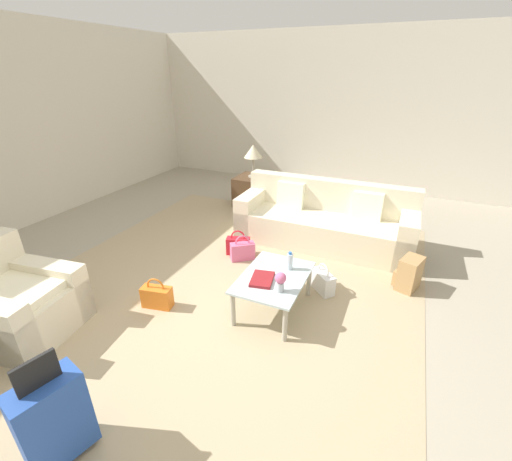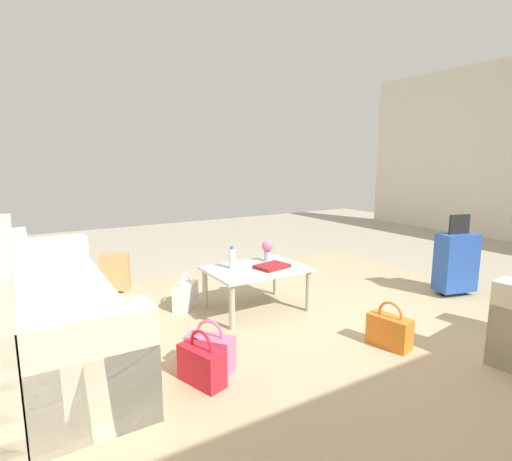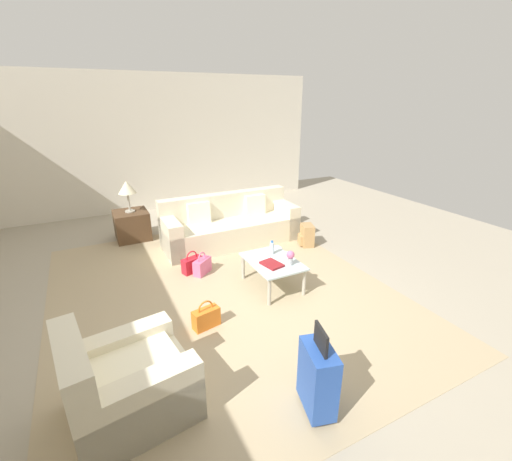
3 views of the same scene
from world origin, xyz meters
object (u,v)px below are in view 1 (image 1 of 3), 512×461
couch (324,223)px  water_bottle (290,261)px  handbag_white (323,281)px  handbag_orange (157,296)px  coffee_table (274,281)px  coffee_table_book (262,279)px  handbag_red (238,245)px  table_lamp (253,152)px  backpack_tan (409,274)px  side_table (253,191)px  flower_vase (281,280)px  armchair (13,305)px  suitcase_blue (53,419)px  handbag_pink (243,251)px

couch → water_bottle: bearing=-180.0°
handbag_white → handbag_orange: 1.86m
coffee_table → handbag_orange: 1.27m
coffee_table_book → handbag_red: size_ratio=0.82×
coffee_table → table_lamp: 3.24m
coffee_table → backpack_tan: size_ratio=2.26×
side_table → handbag_white: side_table is taller
side_table → handbag_white: size_ratio=1.71×
side_table → handbag_red: 1.96m
backpack_tan → water_bottle: bearing=124.0°
coffee_table → handbag_orange: bearing=111.9°
backpack_tan → table_lamp: bearing=57.2°
flower_vase → handbag_red: bearing=41.8°
armchair → side_table: bearing=-9.3°
water_bottle → suitcase_blue: bearing=160.0°
couch → table_lamp: bearing=57.8°
water_bottle → coffee_table_book: bearing=150.6°
water_bottle → suitcase_blue: (-2.20, 0.80, -0.15)m
suitcase_blue → backpack_tan: size_ratio=2.12×
couch → coffee_table_book: 1.92m
handbag_orange → armchair: bearing=129.8°
handbag_orange → handbag_white: bearing=-56.9°
table_lamp → handbag_pink: bearing=-159.6°
couch → suitcase_blue: 3.88m
flower_vase → handbag_red: size_ratio=0.57×
handbag_pink → handbag_white: same height
suitcase_blue → coffee_table_book: bearing=-18.3°
flower_vase → handbag_pink: flower_vase is taller
handbag_pink → handbag_red: (0.11, 0.12, 0.00)m
table_lamp → backpack_tan: table_lamp is taller
armchair → handbag_orange: bearing=-50.2°
couch → coffee_table: couch is taller
handbag_orange → water_bottle: bearing=-62.1°
handbag_red → coffee_table: bearing=-136.7°
side_table → handbag_white: (-2.25, -1.90, -0.14)m
flower_vase → armchair: bearing=115.2°
water_bottle → coffee_table: bearing=153.4°
armchair → handbag_orange: (0.84, -1.01, -0.17)m
coffee_table_book → flower_vase: size_ratio=1.43×
armchair → water_bottle: bearing=-56.4°
coffee_table → coffee_table_book: bearing=146.3°
armchair → side_table: size_ratio=1.73×
coffee_table → backpack_tan: (1.00, -1.29, -0.16)m
side_table → backpack_tan: 3.32m
table_lamp → handbag_red: size_ratio=1.65×
coffee_table → water_bottle: size_ratio=4.42×
water_bottle → handbag_red: (0.75, 0.99, -0.38)m
handbag_white → handbag_orange: bearing=123.1°
handbag_white → side_table: bearing=40.1°
couch → handbag_orange: couch is taller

